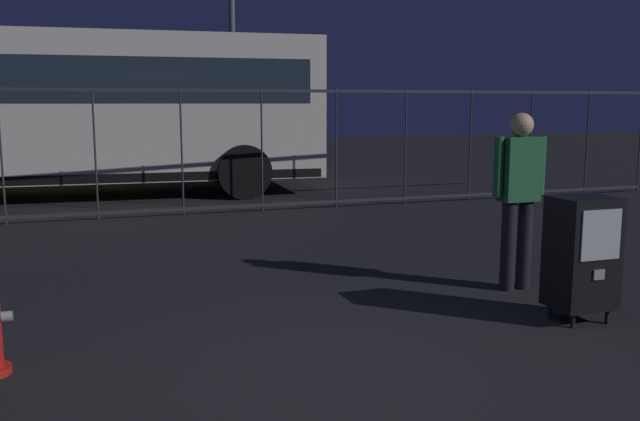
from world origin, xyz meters
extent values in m
plane|color=black|center=(0.00, 0.00, 0.00)|extent=(60.00, 60.00, 0.00)
cylinder|color=gray|center=(-2.02, 0.77, 0.38)|extent=(0.07, 0.07, 0.07)
cylinder|color=black|center=(2.10, 0.30, 0.06)|extent=(0.04, 0.04, 0.12)
cylinder|color=black|center=(2.43, 0.30, 0.06)|extent=(0.04, 0.04, 0.12)
cylinder|color=black|center=(2.10, 0.58, 0.06)|extent=(0.04, 0.04, 0.12)
cylinder|color=black|center=(2.43, 0.58, 0.06)|extent=(0.04, 0.04, 0.12)
cube|color=black|center=(2.27, 0.44, 0.57)|extent=(0.48, 0.40, 0.90)
cube|color=#B2B7BF|center=(2.27, 0.23, 0.75)|extent=(0.36, 0.01, 0.40)
cube|color=gray|center=(2.27, 0.23, 0.43)|extent=(0.10, 0.02, 0.08)
cylinder|color=black|center=(2.26, 1.44, 0.42)|extent=(0.14, 0.14, 0.85)
cylinder|color=black|center=(2.44, 1.44, 0.42)|extent=(0.14, 0.14, 0.85)
cube|color=#1E5933|center=(2.35, 1.44, 1.15)|extent=(0.36, 0.20, 0.60)
sphere|color=tan|center=(2.35, 1.44, 1.56)|extent=(0.22, 0.22, 0.22)
cylinder|color=#1E5933|center=(2.12, 1.44, 1.18)|extent=(0.09, 0.09, 0.55)
cylinder|color=#1E5933|center=(2.58, 1.44, 1.18)|extent=(0.09, 0.09, 0.55)
cube|color=#2D2D33|center=(0.00, 6.89, 1.95)|extent=(18.00, 0.04, 0.05)
cube|color=#2D2D33|center=(0.00, 6.89, 0.10)|extent=(18.00, 0.04, 0.05)
cylinder|color=#2D2D33|center=(-2.57, 6.89, 1.00)|extent=(0.03, 0.03, 2.00)
cylinder|color=#2D2D33|center=(-1.29, 6.89, 1.00)|extent=(0.03, 0.03, 2.00)
cylinder|color=#2D2D33|center=(0.00, 6.89, 1.00)|extent=(0.03, 0.03, 2.00)
cylinder|color=#2D2D33|center=(1.29, 6.89, 1.00)|extent=(0.03, 0.03, 2.00)
cylinder|color=#2D2D33|center=(2.57, 6.89, 1.00)|extent=(0.03, 0.03, 2.00)
cylinder|color=#2D2D33|center=(3.86, 6.89, 1.00)|extent=(0.03, 0.03, 2.00)
cylinder|color=#2D2D33|center=(5.14, 6.89, 1.00)|extent=(0.03, 0.03, 2.00)
cylinder|color=#2D2D33|center=(6.43, 6.89, 1.00)|extent=(0.03, 0.03, 2.00)
cylinder|color=#2D2D33|center=(7.71, 6.89, 1.00)|extent=(0.03, 0.03, 2.00)
cylinder|color=#2D2D33|center=(9.00, 6.89, 1.00)|extent=(0.03, 0.03, 2.00)
cube|color=beige|center=(-2.25, 9.89, 1.67)|extent=(10.63, 3.11, 2.65)
cube|color=#1E2838|center=(-2.25, 9.89, 2.15)|extent=(10.00, 3.09, 0.80)
cube|color=black|center=(-2.25, 9.89, 0.45)|extent=(10.42, 3.11, 0.16)
cylinder|color=black|center=(1.34, 8.43, 0.50)|extent=(1.01, 0.34, 1.00)
cylinder|color=black|center=(1.49, 10.92, 0.50)|extent=(1.01, 0.34, 1.00)
cylinder|color=black|center=(-1.09, 14.12, 0.50)|extent=(1.03, 0.42, 1.00)
cylinder|color=black|center=(-1.46, 16.59, 0.50)|extent=(1.03, 0.42, 1.00)
cylinder|color=#4C4F54|center=(2.00, 12.30, 4.11)|extent=(0.14, 0.14, 8.22)
camera|label=1|loc=(-1.52, -4.02, 1.76)|focal=38.92mm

